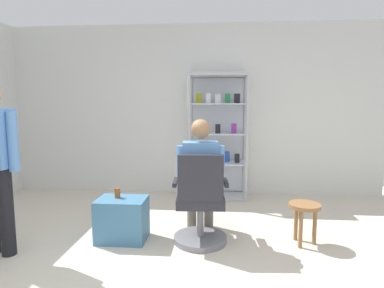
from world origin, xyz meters
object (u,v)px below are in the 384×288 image
(display_cabinet_main, at_px, (218,135))
(office_chair, at_px, (200,207))
(wooden_stool, at_px, (304,212))
(tea_glass, at_px, (117,193))
(storage_crate, at_px, (122,219))
(seated_shopkeeper, at_px, (200,173))

(display_cabinet_main, distance_m, office_chair, 1.85)
(wooden_stool, bearing_deg, display_cabinet_main, 118.09)
(wooden_stool, bearing_deg, tea_glass, -179.45)
(storage_crate, xyz_separation_m, tea_glass, (-0.05, 0.03, 0.28))
(storage_crate, height_order, tea_glass, tea_glass)
(tea_glass, bearing_deg, wooden_stool, 0.55)
(tea_glass, bearing_deg, display_cabinet_main, 57.85)
(seated_shopkeeper, xyz_separation_m, storage_crate, (-0.82, -0.13, -0.49))
(seated_shopkeeper, distance_m, wooden_stool, 1.14)
(office_chair, distance_m, seated_shopkeeper, 0.36)
(storage_crate, relative_size, wooden_stool, 1.19)
(storage_crate, bearing_deg, display_cabinet_main, 59.62)
(office_chair, height_order, seated_shopkeeper, seated_shopkeeper)
(display_cabinet_main, xyz_separation_m, wooden_stool, (0.89, -1.67, -0.62))
(display_cabinet_main, xyz_separation_m, tea_glass, (-1.06, -1.69, -0.46))
(storage_crate, xyz_separation_m, wooden_stool, (1.90, 0.05, 0.12))
(office_chair, bearing_deg, storage_crate, 177.44)
(seated_shopkeeper, height_order, storage_crate, seated_shopkeeper)
(seated_shopkeeper, bearing_deg, office_chair, -86.70)
(office_chair, bearing_deg, wooden_stool, 4.55)
(display_cabinet_main, height_order, tea_glass, display_cabinet_main)
(storage_crate, bearing_deg, tea_glass, 152.22)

